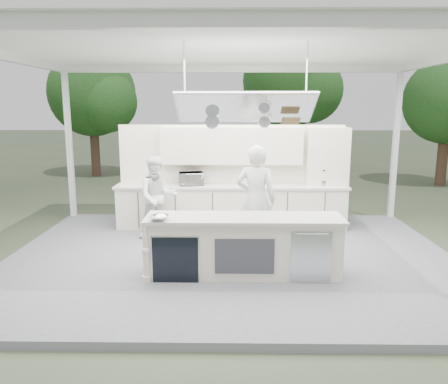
{
  "coord_description": "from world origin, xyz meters",
  "views": [
    {
      "loc": [
        -0.01,
        -7.54,
        2.77
      ],
      "look_at": [
        -0.14,
        0.4,
        1.21
      ],
      "focal_mm": 35.0,
      "sensor_mm": 36.0,
      "label": 1
    }
  ],
  "objects_px": {
    "head_chef": "(256,200)",
    "sous_chef": "(158,197)",
    "demo_island": "(243,246)",
    "back_counter": "(231,206)"
  },
  "relations": [
    {
      "from": "head_chef",
      "to": "sous_chef",
      "type": "height_order",
      "value": "head_chef"
    },
    {
      "from": "demo_island",
      "to": "sous_chef",
      "type": "bearing_deg",
      "value": 129.43
    },
    {
      "from": "back_counter",
      "to": "head_chef",
      "type": "bearing_deg",
      "value": -75.36
    },
    {
      "from": "demo_island",
      "to": "head_chef",
      "type": "relative_size",
      "value": 1.57
    },
    {
      "from": "demo_island",
      "to": "sous_chef",
      "type": "distance_m",
      "value": 2.67
    },
    {
      "from": "head_chef",
      "to": "sous_chef",
      "type": "distance_m",
      "value": 2.16
    },
    {
      "from": "back_counter",
      "to": "sous_chef",
      "type": "height_order",
      "value": "sous_chef"
    },
    {
      "from": "demo_island",
      "to": "head_chef",
      "type": "distance_m",
      "value": 1.25
    },
    {
      "from": "demo_island",
      "to": "head_chef",
      "type": "xyz_separation_m",
      "value": [
        0.27,
        1.11,
        0.51
      ]
    },
    {
      "from": "head_chef",
      "to": "sous_chef",
      "type": "relative_size",
      "value": 1.19
    }
  ]
}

